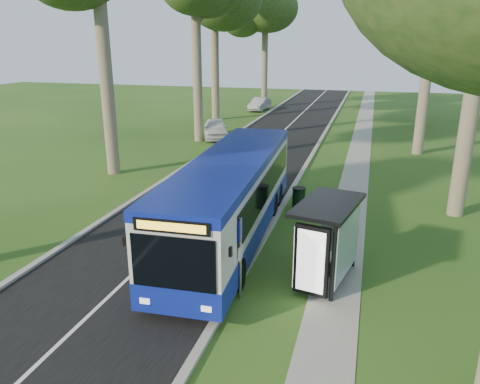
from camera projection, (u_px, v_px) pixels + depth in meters
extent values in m
plane|color=#244816|center=(257.00, 250.00, 17.08)|extent=(120.00, 120.00, 0.00)
cube|color=black|center=(240.00, 173.00, 27.14)|extent=(7.00, 100.00, 0.02)
cube|color=#9E9B93|center=(300.00, 176.00, 26.22)|extent=(0.25, 100.00, 0.12)
cube|color=#9E9B93|center=(184.00, 168.00, 28.03)|extent=(0.25, 100.00, 0.12)
cube|color=white|center=(240.00, 172.00, 27.14)|extent=(0.12, 100.00, 0.00)
cube|color=gray|center=(354.00, 181.00, 25.46)|extent=(1.50, 100.00, 0.02)
cube|color=silver|center=(232.00, 195.00, 17.53)|extent=(3.06, 12.19, 2.87)
cube|color=#101F96|center=(232.00, 221.00, 17.85)|extent=(3.09, 12.22, 0.81)
cube|color=#101F96|center=(231.00, 162.00, 17.14)|extent=(3.09, 12.22, 0.32)
cube|color=black|center=(163.00, 262.00, 11.93)|extent=(2.27, 0.15, 1.46)
cube|color=yellow|center=(161.00, 226.00, 11.59)|extent=(1.81, 0.10, 0.22)
cube|color=black|center=(167.00, 309.00, 12.43)|extent=(2.42, 0.23, 0.30)
cylinder|color=black|center=(163.00, 265.00, 14.80)|extent=(0.33, 1.06, 1.05)
cylinder|color=black|center=(232.00, 275.00, 14.21)|extent=(0.33, 1.06, 1.05)
cylinder|color=black|center=(230.00, 196.00, 21.44)|extent=(0.33, 1.06, 1.05)
cylinder|color=black|center=(279.00, 200.00, 20.85)|extent=(0.33, 1.06, 1.05)
cylinder|color=gray|center=(240.00, 259.00, 13.52)|extent=(0.08, 0.08, 2.56)
cube|color=#0C1088|center=(240.00, 230.00, 13.24)|extent=(0.04, 0.36, 0.63)
cylinder|color=yellow|center=(239.00, 225.00, 13.20)|extent=(0.02, 0.23, 0.23)
cube|color=white|center=(240.00, 253.00, 13.46)|extent=(0.05, 0.31, 0.41)
cube|color=black|center=(343.00, 263.00, 13.38)|extent=(0.12, 0.12, 2.47)
cube|color=black|center=(348.00, 230.00, 15.70)|extent=(0.12, 0.12, 2.47)
cube|color=black|center=(328.00, 205.00, 14.30)|extent=(2.20, 3.28, 0.12)
cube|color=silver|center=(349.00, 243.00, 14.49)|extent=(0.55, 2.47, 1.97)
cube|color=black|center=(321.00, 262.00, 13.43)|extent=(1.05, 0.36, 2.17)
cube|color=white|center=(321.00, 264.00, 13.35)|extent=(0.83, 0.19, 1.92)
cube|color=black|center=(335.00, 263.00, 15.13)|extent=(0.73, 1.81, 0.06)
cylinder|color=black|center=(299.00, 200.00, 20.96)|extent=(0.57, 0.57, 1.02)
cylinder|color=black|center=(299.00, 188.00, 20.80)|extent=(0.61, 0.61, 0.06)
imported|color=white|center=(216.00, 128.00, 36.65)|extent=(3.28, 4.79, 1.51)
imported|color=#B5B7BD|center=(260.00, 104.00, 51.33)|extent=(1.79, 4.25, 1.37)
cylinder|color=#7A6B56|center=(105.00, 61.00, 25.19)|extent=(0.72, 0.72, 12.53)
cylinder|color=#7A6B56|center=(197.00, 63.00, 34.11)|extent=(0.69, 0.69, 11.57)
cylinder|color=#7A6B56|center=(215.00, 47.00, 43.49)|extent=(0.74, 0.74, 13.47)
cylinder|color=#7A6B56|center=(265.00, 55.00, 52.29)|extent=(0.69, 0.69, 11.59)
cylinder|color=#7A6B56|center=(474.00, 84.00, 18.90)|extent=(0.68, 0.68, 11.29)
cylinder|color=#7A6B56|center=(428.00, 64.00, 29.99)|extent=(0.70, 0.70, 11.81)
cylinder|color=#7A6B56|center=(428.00, 67.00, 40.91)|extent=(0.65, 0.65, 10.22)
ellipsoid|color=#26471B|center=(436.00, 1.00, 39.25)|extent=(5.20, 5.20, 7.01)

